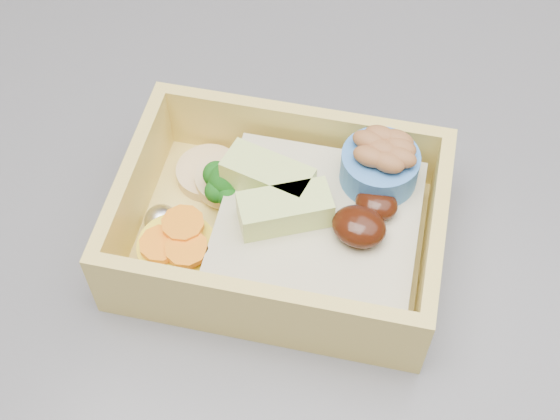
% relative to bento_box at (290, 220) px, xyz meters
% --- Properties ---
extents(bento_box, '(0.21, 0.17, 0.07)m').
position_rel_bento_box_xyz_m(bento_box, '(0.00, 0.00, 0.00)').
color(bento_box, '#E7C95F').
rests_on(bento_box, island).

